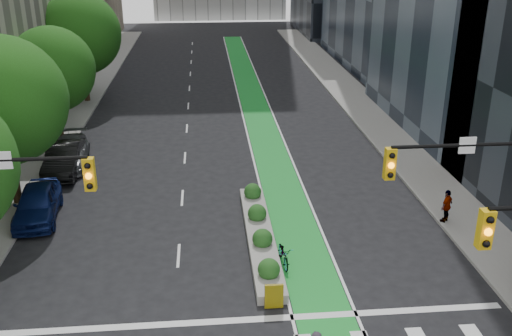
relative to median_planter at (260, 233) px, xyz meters
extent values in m
cube|color=gray|center=(-13.00, 17.96, -0.30)|extent=(3.60, 90.00, 0.15)
cube|color=gray|center=(10.60, 17.96, -0.30)|extent=(3.60, 90.00, 0.15)
cube|color=#1A942F|center=(1.80, 22.96, -0.37)|extent=(2.20, 70.00, 0.01)
cylinder|color=black|center=(-12.20, 4.96, 2.15)|extent=(0.44, 0.44, 5.04)
sphere|color=#1E480F|center=(-12.20, 4.96, 5.21)|extent=(6.40, 6.40, 6.40)
cylinder|color=black|center=(-12.20, 14.96, 1.87)|extent=(0.44, 0.44, 4.48)
sphere|color=#1E480F|center=(-12.20, 14.96, 4.59)|extent=(5.60, 5.60, 5.60)
cylinder|color=black|center=(-12.20, 24.96, 2.20)|extent=(0.44, 0.44, 5.15)
sphere|color=#1E480F|center=(-12.20, 24.96, 5.33)|extent=(6.60, 6.60, 6.60)
cube|color=gold|center=(-5.90, -6.54, 5.88)|extent=(0.34, 0.28, 1.05)
sphere|color=orange|center=(-5.90, -6.70, 5.88)|extent=(0.20, 0.20, 0.20)
cube|color=white|center=(-8.37, -6.57, 6.43)|extent=(0.55, 0.04, 0.55)
cylinder|color=black|center=(6.25, -6.54, 6.43)|extent=(5.50, 0.12, 0.12)
cube|color=gold|center=(3.50, -6.54, 5.88)|extent=(0.34, 0.28, 1.05)
sphere|color=orange|center=(3.50, -6.70, 5.88)|extent=(0.20, 0.20, 0.20)
cube|color=white|center=(5.97, -6.57, 6.43)|extent=(0.55, 0.04, 0.55)
cube|color=gold|center=(4.50, -11.04, 5.88)|extent=(0.34, 0.28, 1.05)
sphere|color=orange|center=(4.50, -11.20, 5.88)|extent=(0.20, 0.20, 0.20)
cube|color=gray|center=(0.00, -0.04, -0.17)|extent=(1.20, 10.00, 0.40)
cube|color=yellow|center=(0.00, -5.24, 0.18)|extent=(0.70, 0.12, 1.00)
sphere|color=#194C19|center=(0.00, -3.54, 0.28)|extent=(0.90, 0.90, 0.90)
sphere|color=#194C19|center=(0.00, -1.04, 0.28)|extent=(0.90, 0.90, 0.90)
sphere|color=#194C19|center=(0.00, 1.46, 0.28)|extent=(0.90, 0.90, 0.90)
sphere|color=#194C19|center=(0.00, 3.96, 0.28)|extent=(0.90, 0.90, 0.90)
imported|color=gray|center=(0.80, -2.11, 0.09)|extent=(0.73, 1.81, 0.93)
imported|color=#0D1B52|center=(-10.70, 3.22, 0.46)|extent=(2.42, 5.03, 1.66)
imported|color=black|center=(-10.70, 9.27, 0.48)|extent=(1.97, 5.22, 1.70)
imported|color=#595C5E|center=(-10.70, 10.44, 0.41)|extent=(2.63, 5.53, 1.56)
imported|color=gray|center=(9.10, 0.77, 0.61)|extent=(1.00, 0.94, 1.66)
camera|label=1|loc=(-2.31, -22.97, 12.58)|focal=40.00mm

